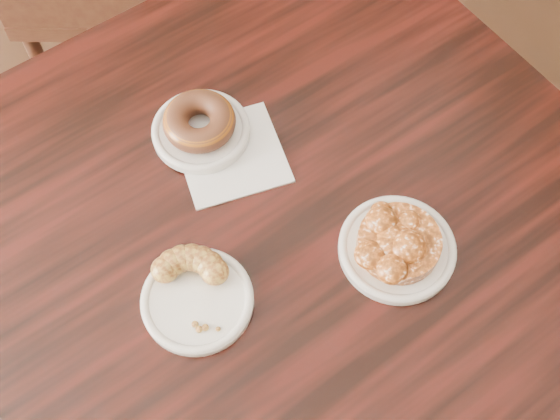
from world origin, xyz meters
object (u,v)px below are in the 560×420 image
object	(u,v)px
cafe_table	(284,326)
apple_fritter	(400,241)
glazed_donut	(199,121)
cruller_fragment	(196,294)

from	to	relation	value
cafe_table	apple_fritter	distance (m)	0.43
cafe_table	apple_fritter	xyz separation A→B (m)	(0.14, -0.06, 0.41)
cafe_table	glazed_donut	size ratio (longest dim) A/B	9.27
cruller_fragment	apple_fritter	bearing A→B (deg)	-1.54
apple_fritter	cruller_fragment	distance (m)	0.28
cruller_fragment	glazed_donut	bearing A→B (deg)	74.83
cafe_table	cruller_fragment	distance (m)	0.43
glazed_donut	cruller_fragment	bearing A→B (deg)	-105.17
apple_fritter	cruller_fragment	bearing A→B (deg)	178.46
glazed_donut	apple_fritter	bearing A→B (deg)	-51.72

